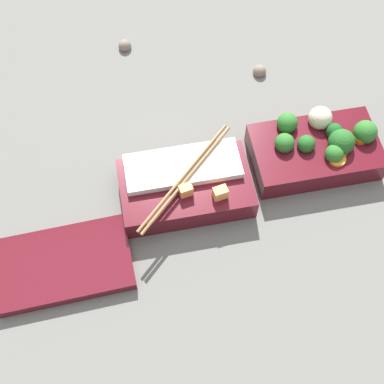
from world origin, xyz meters
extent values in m
plane|color=slate|center=(0.00, 0.00, 0.00)|extent=(3.00, 3.00, 0.00)
cube|color=#510F19|center=(-0.11, -0.02, 0.02)|extent=(0.21, 0.12, 0.04)
sphere|color=#2D7028|center=(-0.06, -0.02, 0.05)|extent=(0.03, 0.03, 0.03)
sphere|color=#2D7028|center=(-0.07, -0.06, 0.05)|extent=(0.03, 0.03, 0.03)
sphere|color=#2D7028|center=(-0.19, -0.02, 0.05)|extent=(0.04, 0.04, 0.04)
sphere|color=#236023|center=(-0.14, -0.01, 0.06)|extent=(0.04, 0.04, 0.04)
sphere|color=#236023|center=(-0.09, -0.02, 0.05)|extent=(0.03, 0.03, 0.03)
sphere|color=#2D7028|center=(-0.13, 0.01, 0.05)|extent=(0.03, 0.03, 0.03)
sphere|color=#19511E|center=(-0.14, -0.03, 0.05)|extent=(0.03, 0.03, 0.03)
cylinder|color=orange|center=(-0.13, 0.02, 0.05)|extent=(0.03, 0.03, 0.01)
cylinder|color=orange|center=(-0.18, -0.01, 0.05)|extent=(0.03, 0.03, 0.01)
cylinder|color=orange|center=(-0.14, 0.00, 0.05)|extent=(0.04, 0.04, 0.01)
sphere|color=beige|center=(-0.13, -0.06, 0.05)|extent=(0.04, 0.04, 0.04)
cube|color=#510F19|center=(0.11, 0.01, 0.02)|extent=(0.21, 0.12, 0.04)
cube|color=white|center=(0.11, -0.01, 0.05)|extent=(0.18, 0.07, 0.01)
cube|color=#F4A356|center=(0.06, 0.05, 0.05)|extent=(0.02, 0.02, 0.02)
cube|color=#F4A356|center=(0.11, 0.03, 0.05)|extent=(0.02, 0.02, 0.02)
cylinder|color=olive|center=(0.11, 0.01, 0.06)|extent=(0.17, 0.16, 0.01)
cylinder|color=olive|center=(0.11, 0.01, 0.06)|extent=(0.17, 0.16, 0.01)
cube|color=#510F19|center=(0.31, 0.10, 0.01)|extent=(0.21, 0.13, 0.02)
sphere|color=#7A6B5B|center=(0.17, -0.32, 0.01)|extent=(0.02, 0.02, 0.02)
sphere|color=#7A6B5B|center=(-0.07, -0.21, 0.01)|extent=(0.02, 0.02, 0.02)
camera|label=1|loc=(0.18, 0.41, 0.76)|focal=50.00mm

